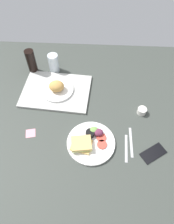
{
  "coord_description": "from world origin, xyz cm",
  "views": [
    {
      "loc": [
        5.79,
        -69.17,
        105.91
      ],
      "look_at": [
        2.0,
        3.0,
        4.0
      ],
      "focal_mm": 32.8,
      "sensor_mm": 36.0,
      "label": 1
    }
  ],
  "objects_px": {
    "serving_tray": "(56,91)",
    "fork": "(126,148)",
    "espresso_cup": "(142,111)",
    "sticky_note": "(31,133)",
    "plate_with_salad": "(90,141)",
    "bread_plate_near": "(57,88)",
    "soda_bottle": "(31,62)",
    "knife": "(131,142)",
    "cell_phone": "(153,153)",
    "drinking_glass": "(54,63)"
  },
  "relations": [
    {
      "from": "serving_tray",
      "to": "fork",
      "type": "xyz_separation_m",
      "value": [
        0.45,
        -0.4,
        -0.01
      ]
    },
    {
      "from": "espresso_cup",
      "to": "sticky_note",
      "type": "relative_size",
      "value": 1.0
    },
    {
      "from": "plate_with_salad",
      "to": "sticky_note",
      "type": "height_order",
      "value": "plate_with_salad"
    },
    {
      "from": "serving_tray",
      "to": "fork",
      "type": "height_order",
      "value": "serving_tray"
    },
    {
      "from": "bread_plate_near",
      "to": "soda_bottle",
      "type": "xyz_separation_m",
      "value": [
        -0.2,
        0.19,
        0.05
      ]
    },
    {
      "from": "soda_bottle",
      "to": "knife",
      "type": "distance_m",
      "value": 0.87
    },
    {
      "from": "bread_plate_near",
      "to": "cell_phone",
      "type": "bearing_deg",
      "value": -35.29
    },
    {
      "from": "bread_plate_near",
      "to": "soda_bottle",
      "type": "relative_size",
      "value": 1.21
    },
    {
      "from": "cell_phone",
      "to": "bread_plate_near",
      "type": "bearing_deg",
      "value": 111.67
    },
    {
      "from": "fork",
      "to": "sticky_note",
      "type": "distance_m",
      "value": 0.56
    },
    {
      "from": "bread_plate_near",
      "to": "knife",
      "type": "xyz_separation_m",
      "value": [
        0.47,
        -0.36,
        -0.04
      ]
    },
    {
      "from": "knife",
      "to": "sticky_note",
      "type": "height_order",
      "value": "knife"
    },
    {
      "from": "plate_with_salad",
      "to": "espresso_cup",
      "type": "bearing_deg",
      "value": 35.76
    },
    {
      "from": "sticky_note",
      "to": "plate_with_salad",
      "type": "bearing_deg",
      "value": -6.99
    },
    {
      "from": "soda_bottle",
      "to": "fork",
      "type": "relative_size",
      "value": 1.07
    },
    {
      "from": "espresso_cup",
      "to": "sticky_note",
      "type": "height_order",
      "value": "espresso_cup"
    },
    {
      "from": "serving_tray",
      "to": "fork",
      "type": "distance_m",
      "value": 0.6
    },
    {
      "from": "plate_with_salad",
      "to": "serving_tray",
      "type": "bearing_deg",
      "value": 123.31
    },
    {
      "from": "serving_tray",
      "to": "bread_plate_near",
      "type": "distance_m",
      "value": 0.04
    },
    {
      "from": "drinking_glass",
      "to": "cell_phone",
      "type": "bearing_deg",
      "value": -44.49
    },
    {
      "from": "serving_tray",
      "to": "sticky_note",
      "type": "bearing_deg",
      "value": -107.96
    },
    {
      "from": "espresso_cup",
      "to": "cell_phone",
      "type": "height_order",
      "value": "espresso_cup"
    },
    {
      "from": "espresso_cup",
      "to": "serving_tray",
      "type": "bearing_deg",
      "value": 165.37
    },
    {
      "from": "soda_bottle",
      "to": "fork",
      "type": "xyz_separation_m",
      "value": [
        0.65,
        -0.59,
        -0.09
      ]
    },
    {
      "from": "bread_plate_near",
      "to": "cell_phone",
      "type": "relative_size",
      "value": 1.52
    },
    {
      "from": "knife",
      "to": "cell_phone",
      "type": "height_order",
      "value": "cell_phone"
    },
    {
      "from": "drinking_glass",
      "to": "soda_bottle",
      "type": "distance_m",
      "value": 0.16
    },
    {
      "from": "cell_phone",
      "to": "sticky_note",
      "type": "distance_m",
      "value": 0.71
    },
    {
      "from": "drinking_glass",
      "to": "soda_bottle",
      "type": "height_order",
      "value": "soda_bottle"
    },
    {
      "from": "serving_tray",
      "to": "plate_with_salad",
      "type": "height_order",
      "value": "plate_with_salad"
    },
    {
      "from": "plate_with_salad",
      "to": "cell_phone",
      "type": "relative_size",
      "value": 1.91
    },
    {
      "from": "cell_phone",
      "to": "drinking_glass",
      "type": "bearing_deg",
      "value": 102.47
    },
    {
      "from": "plate_with_salad",
      "to": "fork",
      "type": "distance_m",
      "value": 0.21
    },
    {
      "from": "serving_tray",
      "to": "soda_bottle",
      "type": "relative_size",
      "value": 2.48
    },
    {
      "from": "bread_plate_near",
      "to": "knife",
      "type": "bearing_deg",
      "value": -36.88
    },
    {
      "from": "sticky_note",
      "to": "fork",
      "type": "bearing_deg",
      "value": -6.87
    },
    {
      "from": "drinking_glass",
      "to": "soda_bottle",
      "type": "xyz_separation_m",
      "value": [
        -0.15,
        -0.02,
        0.02
      ]
    },
    {
      "from": "serving_tray",
      "to": "cell_phone",
      "type": "relative_size",
      "value": 3.13
    },
    {
      "from": "serving_tray",
      "to": "plate_with_salad",
      "type": "xyz_separation_m",
      "value": [
        0.25,
        -0.37,
        0.01
      ]
    },
    {
      "from": "drinking_glass",
      "to": "knife",
      "type": "height_order",
      "value": "drinking_glass"
    },
    {
      "from": "espresso_cup",
      "to": "fork",
      "type": "xyz_separation_m",
      "value": [
        -0.11,
        -0.25,
        -0.02
      ]
    },
    {
      "from": "sticky_note",
      "to": "bread_plate_near",
      "type": "bearing_deg",
      "value": 70.46
    },
    {
      "from": "fork",
      "to": "knife",
      "type": "relative_size",
      "value": 0.89
    },
    {
      "from": "serving_tray",
      "to": "fork",
      "type": "bearing_deg",
      "value": -41.35
    },
    {
      "from": "drinking_glass",
      "to": "fork",
      "type": "xyz_separation_m",
      "value": [
        0.49,
        -0.61,
        -0.07
      ]
    },
    {
      "from": "soda_bottle",
      "to": "knife",
      "type": "bearing_deg",
      "value": -39.1
    },
    {
      "from": "drinking_glass",
      "to": "fork",
      "type": "bearing_deg",
      "value": -50.89
    },
    {
      "from": "soda_bottle",
      "to": "sticky_note",
      "type": "relative_size",
      "value": 3.24
    },
    {
      "from": "soda_bottle",
      "to": "cell_phone",
      "type": "distance_m",
      "value": 1.01
    },
    {
      "from": "bread_plate_near",
      "to": "plate_with_salad",
      "type": "relative_size",
      "value": 0.8
    }
  ]
}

